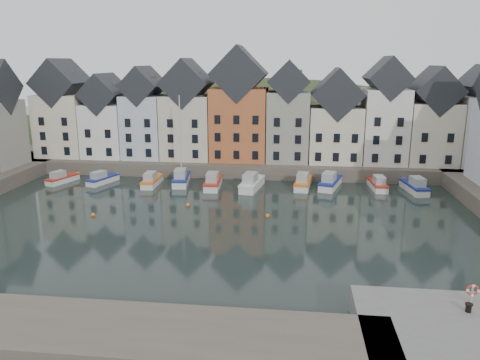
% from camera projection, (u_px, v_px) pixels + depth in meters
% --- Properties ---
extents(ground, '(260.00, 260.00, 0.00)m').
position_uv_depth(ground, '(208.00, 230.00, 49.41)').
color(ground, black).
rests_on(ground, ground).
extents(far_quay, '(90.00, 16.00, 2.00)m').
position_uv_depth(far_quay, '(240.00, 162.00, 78.04)').
color(far_quay, '#534A40').
rests_on(far_quay, ground).
extents(hillside, '(153.60, 70.40, 64.00)m').
position_uv_depth(hillside, '(253.00, 219.00, 107.75)').
color(hillside, '#273319').
rests_on(hillside, ground).
extents(far_terrace, '(72.37, 8.16, 17.78)m').
position_uv_depth(far_terrace, '(259.00, 116.00, 73.81)').
color(far_terrace, beige).
rests_on(far_terrace, far_quay).
extents(mooring_buoys, '(20.50, 5.50, 0.50)m').
position_uv_depth(mooring_buoys, '(183.00, 212.00, 54.96)').
color(mooring_buoys, orange).
rests_on(mooring_buoys, ground).
extents(boat_a, '(3.31, 5.59, 2.05)m').
position_uv_depth(boat_a, '(62.00, 179.00, 68.57)').
color(boat_a, silver).
rests_on(boat_a, ground).
extents(boat_b, '(3.42, 5.77, 2.12)m').
position_uv_depth(boat_b, '(102.00, 179.00, 68.17)').
color(boat_b, silver).
rests_on(boat_b, ground).
extents(boat_c, '(1.96, 6.00, 2.29)m').
position_uv_depth(boat_c, '(152.00, 181.00, 67.05)').
color(boat_c, silver).
rests_on(boat_c, ground).
extents(boat_d, '(2.98, 6.96, 12.89)m').
position_uv_depth(boat_d, '(181.00, 178.00, 67.86)').
color(boat_d, silver).
rests_on(boat_d, ground).
extents(boat_e, '(2.40, 6.71, 2.54)m').
position_uv_depth(boat_e, '(213.00, 182.00, 65.87)').
color(boat_e, silver).
rests_on(boat_e, ground).
extents(boat_f, '(3.24, 7.24, 2.68)m').
position_uv_depth(boat_f, '(252.00, 183.00, 65.12)').
color(boat_f, silver).
rests_on(boat_f, ground).
extents(boat_g, '(2.72, 6.67, 2.49)m').
position_uv_depth(boat_g, '(303.00, 183.00, 65.84)').
color(boat_g, silver).
rests_on(boat_g, ground).
extents(boat_h, '(3.88, 7.10, 2.60)m').
position_uv_depth(boat_h, '(330.00, 182.00, 65.81)').
color(boat_h, silver).
rests_on(boat_h, ground).
extents(boat_i, '(2.21, 5.94, 2.24)m').
position_uv_depth(boat_i, '(378.00, 184.00, 65.17)').
color(boat_i, silver).
rests_on(boat_i, ground).
extents(boat_j, '(2.88, 6.59, 2.45)m').
position_uv_depth(boat_j, '(415.00, 187.00, 63.72)').
color(boat_j, silver).
rests_on(boat_j, ground).
extents(mooring_bollard, '(0.48, 0.48, 0.56)m').
position_uv_depth(mooring_bollard, '(469.00, 307.00, 29.43)').
color(mooring_bollard, black).
rests_on(mooring_bollard, near_quay).
extents(life_ring_post, '(0.80, 0.17, 1.30)m').
position_uv_depth(life_ring_post, '(473.00, 291.00, 30.41)').
color(life_ring_post, gray).
rests_on(life_ring_post, near_quay).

